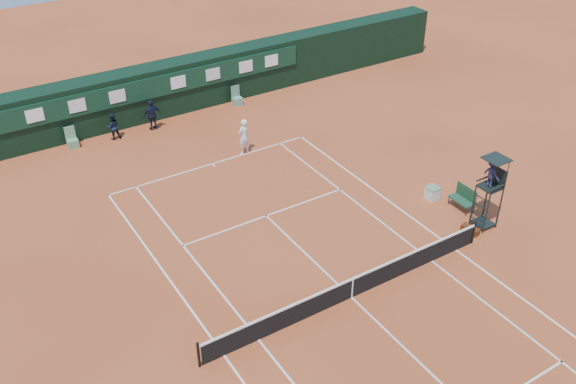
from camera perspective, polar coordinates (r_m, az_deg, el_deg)
The scene contains 14 objects.
ground at distance 24.97m, azimuth 5.66°, elevation -9.31°, with size 90.00×90.00×0.00m, color #B3502A.
court_lines at distance 24.97m, azimuth 5.66°, elevation -9.30°, with size 11.05×23.85×0.01m.
tennis_net at distance 24.63m, azimuth 5.72°, elevation -8.43°, with size 12.90×0.10×1.10m.
back_wall at distance 38.21m, azimuth -11.56°, elevation 8.83°, with size 40.00×1.65×3.00m.
linesman_chair_left at distance 36.28m, azimuth -18.61°, elevation 4.26°, with size 0.55×0.50×1.15m.
linesman_chair_right at distance 39.28m, azimuth -4.56°, elevation 8.20°, with size 0.55×0.50×1.15m.
umpire_chair at distance 28.44m, azimuth 17.65°, elevation 1.15°, with size 0.96×0.95×3.42m.
player_bench at distance 30.36m, azimuth 15.35°, elevation -0.44°, with size 0.56×1.20×1.10m.
tennis_bag at distance 29.08m, azimuth 15.90°, elevation -3.25°, with size 0.35×0.79×0.30m, color black.
cooler at distance 30.83m, azimuth 12.71°, elevation -0.07°, with size 0.57×0.57×0.65m.
tennis_ball at distance 30.75m, azimuth 2.05°, elevation 0.08°, with size 0.07×0.07×0.07m, color #BCD331.
player at distance 33.59m, azimuth -3.95°, elevation 4.95°, with size 0.72×0.47×1.97m, color white.
ball_kid_left at distance 36.29m, azimuth -15.30°, elevation 5.65°, with size 0.74×0.57×1.51m, color black.
ball_kid_right at distance 36.74m, azimuth -11.98°, elevation 6.71°, with size 1.04×0.43×1.78m, color black.
Camera 1 is at (-11.85, -14.23, 16.75)m, focal length 40.00 mm.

